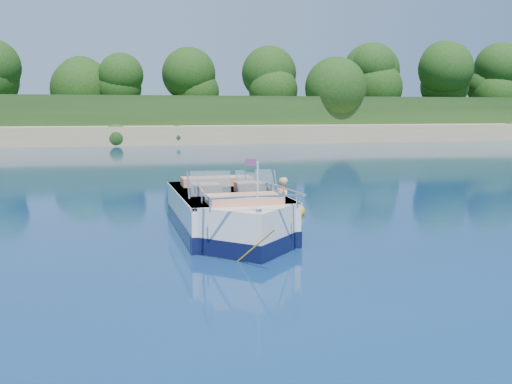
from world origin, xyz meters
TOP-DOWN VIEW (x-y plane):
  - ground at (0.00, 0.00)m, footprint 160.00×160.00m
  - shoreline at (0.00, 63.77)m, footprint 170.00×59.00m
  - treeline at (0.04, 41.01)m, footprint 150.00×7.12m
  - motorboat at (-2.89, 1.04)m, footprint 2.29×6.26m
  - tow_tube at (-1.06, 3.15)m, footprint 1.33×1.33m
  - boy at (-1.11, 3.07)m, footprint 0.67×0.82m

SIDE VIEW (x-z plane):
  - ground at x=0.00m, z-range 0.00..0.00m
  - boy at x=-1.11m, z-range -0.74..0.74m
  - tow_tube at x=-1.06m, z-range -0.08..0.25m
  - motorboat at x=-2.89m, z-range -0.64..1.44m
  - shoreline at x=0.00m, z-range -2.02..3.98m
  - treeline at x=0.04m, z-range 1.45..9.64m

